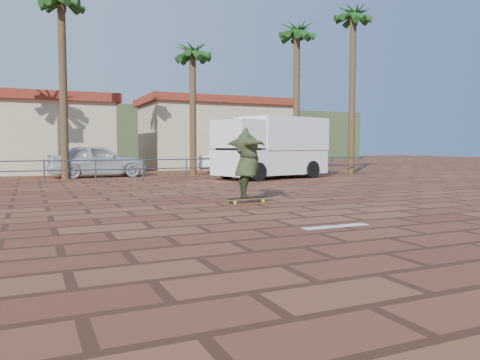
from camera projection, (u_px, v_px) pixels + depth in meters
The scene contains 16 objects.
ground at pixel (273, 220), 9.62m from camera, with size 120.00×120.00×0.00m, color brown.
paint_stripe at pixel (336, 226), 8.82m from camera, with size 1.40×0.22×0.01m, color white.
guardrail at pixel (143, 166), 20.49m from camera, with size 24.06×0.06×1.00m.
palm_left at pixel (61, 7), 21.47m from camera, with size 2.40×2.40×9.45m.
palm_center at pixel (193, 55), 24.71m from camera, with size 2.40×2.40×7.75m.
palm_right at pixel (297, 36), 25.52m from camera, with size 2.40×2.40×9.05m.
palm_far_right at pixel (353, 20), 25.78m from camera, with size 2.40×2.40×10.05m.
building_west at pixel (1, 134), 27.00m from camera, with size 12.60×7.60×4.50m.
building_east at pixel (214, 133), 34.55m from camera, with size 10.60×6.60×5.00m.
hill_front at pixel (71, 135), 54.87m from camera, with size 70.00×18.00×6.00m, color #384C28.
longboard at pixel (247, 199), 12.61m from camera, with size 1.28×0.37×0.12m.
skateboarder at pixel (247, 163), 12.54m from camera, with size 2.33×0.63×1.89m, color #303C20.
campervan at pixel (272, 146), 22.51m from camera, with size 6.07×3.78×2.93m.
car_silver at pixel (98, 161), 23.54m from camera, with size 1.93×4.80×1.63m, color silver.
car_white at pixel (236, 161), 26.88m from camera, with size 1.51×4.34×1.43m, color white.
street_sign at pixel (308, 144), 23.91m from camera, with size 0.49×0.15×2.41m.
Camera 1 is at (-4.55, -8.42, 1.49)m, focal length 35.00 mm.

